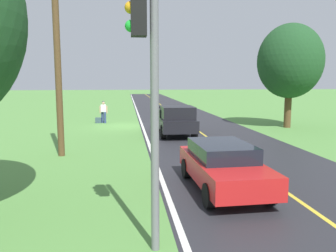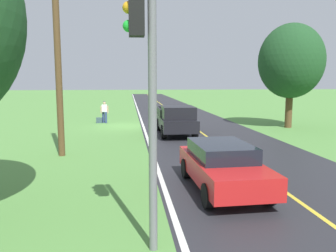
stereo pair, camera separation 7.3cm
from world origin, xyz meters
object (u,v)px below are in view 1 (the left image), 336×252
object	(u,v)px
traffic_light_mast	(146,67)
sedan_ahead_same_lane	(223,165)
hitchhiker_walking	(104,111)
tree_far_side_near	(290,61)
suitcase_carried	(98,120)
utility_pole_roadside	(58,65)
pickup_truck_passing	(176,119)

from	to	relation	value
traffic_light_mast	sedan_ahead_same_lane	distance (m)	5.13
hitchhiker_walking	tree_far_side_near	size ratio (longest dim) A/B	0.24
hitchhiker_walking	traffic_light_mast	bearing A→B (deg)	96.05
suitcase_carried	tree_far_side_near	size ratio (longest dim) A/B	0.06
traffic_light_mast	utility_pole_roadside	distance (m)	9.42
suitcase_carried	pickup_truck_passing	size ratio (longest dim) A/B	0.08
traffic_light_mast	sedan_ahead_same_lane	xyz separation A→B (m)	(-2.53, -3.48, -2.80)
suitcase_carried	hitchhiker_walking	bearing A→B (deg)	100.86
sedan_ahead_same_lane	hitchhiker_walking	bearing A→B (deg)	-74.53
utility_pole_roadside	sedan_ahead_same_lane	bearing A→B (deg)	137.31
suitcase_carried	utility_pole_roadside	xyz separation A→B (m)	(0.68, 11.57, 3.77)
tree_far_side_near	sedan_ahead_same_lane	size ratio (longest dim) A/B	1.62
suitcase_carried	sedan_ahead_same_lane	size ratio (longest dim) A/B	0.10
hitchhiker_walking	pickup_truck_passing	xyz separation A→B (m)	(-4.78, 6.49, -0.01)
sedan_ahead_same_lane	utility_pole_roadside	distance (m)	8.52
traffic_light_mast	pickup_truck_passing	bearing A→B (deg)	-100.58
hitchhiker_walking	sedan_ahead_same_lane	world-z (taller)	hitchhiker_walking
pickup_truck_passing	tree_far_side_near	xyz separation A→B (m)	(-8.38, -2.27, 3.68)
hitchhiker_walking	utility_pole_roadside	xyz separation A→B (m)	(1.10, 11.64, 3.01)
traffic_light_mast	tree_far_side_near	bearing A→B (deg)	-124.08
sedan_ahead_same_lane	utility_pole_roadside	xyz separation A→B (m)	(5.80, -5.35, 3.24)
hitchhiker_walking	tree_far_side_near	world-z (taller)	tree_far_side_near
suitcase_carried	sedan_ahead_same_lane	world-z (taller)	sedan_ahead_same_lane
pickup_truck_passing	utility_pole_roadside	size ratio (longest dim) A/B	0.68
hitchhiker_walking	utility_pole_roadside	bearing A→B (deg)	84.61
traffic_light_mast	suitcase_carried	bearing A→B (deg)	-82.76
tree_far_side_near	utility_pole_roadside	world-z (taller)	utility_pole_roadside
pickup_truck_passing	tree_far_side_near	bearing A→B (deg)	-164.83
pickup_truck_passing	traffic_light_mast	world-z (taller)	traffic_light_mast
pickup_truck_passing	traffic_light_mast	size ratio (longest dim) A/B	1.04
pickup_truck_passing	tree_far_side_near	distance (m)	9.43
hitchhiker_walking	suitcase_carried	size ratio (longest dim) A/B	3.80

